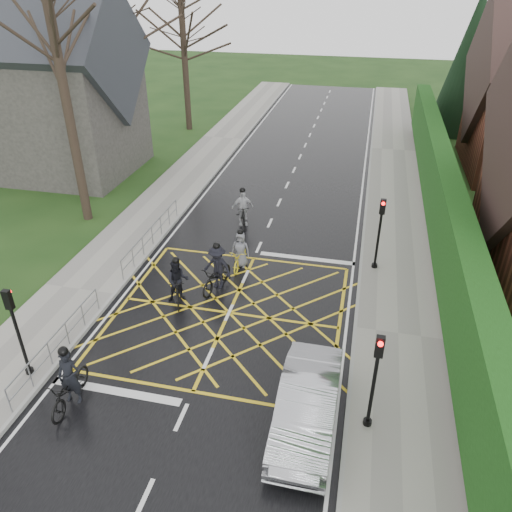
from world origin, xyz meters
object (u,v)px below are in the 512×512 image
at_px(cyclist_lead, 240,254).
at_px(cyclist_mid, 217,272).
at_px(cyclist_rear, 70,385).
at_px(car, 307,405).
at_px(cyclist_front, 242,212).
at_px(cyclist_back, 178,285).

bearing_deg(cyclist_lead, cyclist_mid, -105.07).
bearing_deg(cyclist_rear, car, 3.05).
bearing_deg(cyclist_rear, cyclist_lead, 68.34).
relative_size(cyclist_rear, car, 0.47).
relative_size(cyclist_mid, cyclist_front, 1.07).
bearing_deg(car, cyclist_rear, -174.00).
distance_m(cyclist_lead, car, 8.61).
distance_m(cyclist_mid, cyclist_front, 5.51).
bearing_deg(cyclist_mid, car, -40.47).
distance_m(cyclist_rear, car, 6.74).
bearing_deg(car, cyclist_mid, 126.04).
height_order(cyclist_mid, cyclist_lead, cyclist_mid).
bearing_deg(cyclist_lead, car, -63.38).
bearing_deg(cyclist_rear, cyclist_back, 74.75).
xyz_separation_m(cyclist_front, cyclist_lead, (0.85, -3.75, -0.13)).
relative_size(cyclist_mid, cyclist_lead, 1.23).
xyz_separation_m(cyclist_mid, cyclist_lead, (0.47, 1.74, -0.14)).
bearing_deg(car, cyclist_front, 112.43).
xyz_separation_m(cyclist_back, cyclist_front, (0.80, 6.67, 0.01)).
distance_m(cyclist_rear, cyclist_lead, 8.86).
distance_m(cyclist_back, car, 7.29).
bearing_deg(cyclist_mid, cyclist_back, -121.52).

